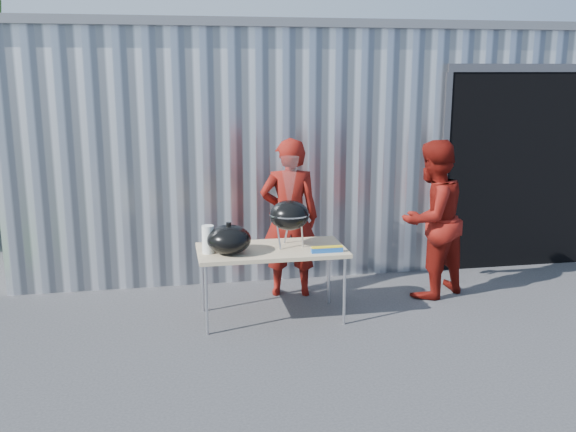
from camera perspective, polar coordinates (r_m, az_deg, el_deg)
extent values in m
plane|color=#343436|center=(6.41, 2.21, -10.37)|extent=(80.00, 80.00, 0.00)
cube|color=silver|center=(10.70, 0.79, 7.36)|extent=(8.00, 6.00, 3.00)
cube|color=slate|center=(10.66, 0.82, 15.68)|extent=(8.20, 6.20, 0.10)
cube|color=black|center=(9.34, 19.17, 4.30)|extent=(2.40, 1.20, 2.50)
cube|color=#4C4C51|center=(8.76, 21.69, 12.14)|extent=(2.52, 0.08, 0.10)
cube|color=tan|center=(6.55, -1.48, -3.06)|extent=(1.50, 0.75, 0.04)
cylinder|color=silver|center=(6.29, -7.25, -7.42)|extent=(0.03, 0.03, 0.71)
cylinder|color=silver|center=(6.51, 5.03, -6.66)|extent=(0.03, 0.03, 0.71)
cylinder|color=silver|center=(6.89, -7.60, -5.63)|extent=(0.03, 0.03, 0.71)
cylinder|color=silver|center=(7.09, 3.65, -5.00)|extent=(0.03, 0.03, 0.71)
ellipsoid|color=black|center=(6.53, 0.12, 0.08)|extent=(0.41, 0.41, 0.30)
cylinder|color=silver|center=(6.53, 0.12, 0.17)|extent=(0.41, 0.41, 0.02)
cylinder|color=silver|center=(6.52, 0.12, 0.27)|extent=(0.39, 0.39, 0.01)
cylinder|color=silver|center=(6.71, -0.11, -1.42)|extent=(0.02, 0.02, 0.24)
cylinder|color=silver|center=(6.49, -0.82, -1.92)|extent=(0.02, 0.02, 0.24)
cylinder|color=silver|center=(6.54, 1.28, -1.82)|extent=(0.02, 0.02, 0.24)
cylinder|color=#CE614A|center=(6.50, -0.91, 0.35)|extent=(0.02, 0.14, 0.02)
cylinder|color=#CE614A|center=(6.51, -0.50, 0.37)|extent=(0.02, 0.14, 0.02)
cylinder|color=#CE614A|center=(6.52, -0.09, 0.39)|extent=(0.02, 0.14, 0.02)
cylinder|color=#CE614A|center=(6.53, 0.32, 0.40)|extent=(0.02, 0.14, 0.02)
cylinder|color=#CE614A|center=(6.53, 0.73, 0.42)|extent=(0.02, 0.14, 0.02)
cylinder|color=#CE614A|center=(6.54, 1.13, 0.44)|extent=(0.02, 0.14, 0.02)
cone|color=silver|center=(6.47, 0.12, 2.87)|extent=(0.20, 0.20, 0.55)
ellipsoid|color=black|center=(6.35, -5.27, -2.09)|extent=(0.44, 0.44, 0.29)
cylinder|color=black|center=(6.31, -5.30, -0.70)|extent=(0.05, 0.05, 0.03)
cylinder|color=white|center=(6.39, -7.12, -2.08)|extent=(0.12, 0.12, 0.28)
cube|color=white|center=(6.65, -6.44, -2.26)|extent=(0.20, 0.15, 0.10)
cube|color=#1A54AF|center=(6.40, 3.49, -3.03)|extent=(0.32, 0.06, 0.05)
cube|color=yellow|center=(6.39, 3.49, -2.77)|extent=(0.32, 0.06, 0.01)
imported|color=maroon|center=(7.21, 0.13, -0.16)|extent=(0.71, 0.52, 1.80)
imported|color=maroon|center=(7.37, 12.65, -0.28)|extent=(1.08, 0.99, 1.78)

